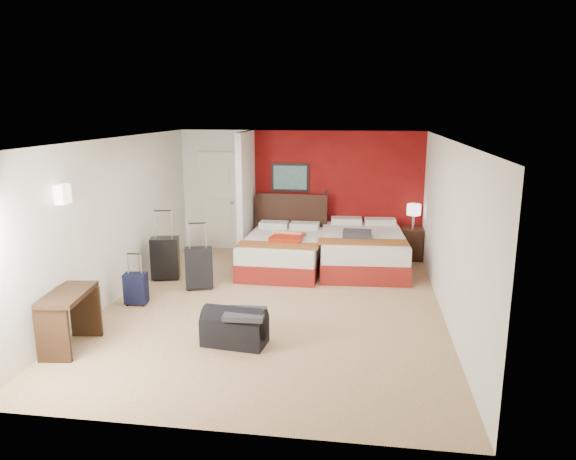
% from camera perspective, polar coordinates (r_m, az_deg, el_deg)
% --- Properties ---
extents(ground, '(6.50, 6.50, 0.00)m').
position_cam_1_polar(ground, '(8.12, -1.53, -8.14)').
color(ground, tan).
rests_on(ground, ground).
extents(room_walls, '(5.02, 6.52, 2.50)m').
position_cam_1_polar(room_walls, '(9.43, -8.55, 2.66)').
color(room_walls, white).
rests_on(room_walls, ground).
extents(red_accent_panel, '(3.50, 0.04, 2.50)m').
position_cam_1_polar(red_accent_panel, '(10.83, 5.25, 4.05)').
color(red_accent_panel, maroon).
rests_on(red_accent_panel, ground).
extents(partition_wall, '(0.12, 1.20, 2.50)m').
position_cam_1_polar(partition_wall, '(10.46, -4.57, 3.75)').
color(partition_wall, silver).
rests_on(partition_wall, ground).
extents(entry_door, '(0.82, 0.06, 2.05)m').
position_cam_1_polar(entry_door, '(11.25, -7.62, 3.16)').
color(entry_door, silver).
rests_on(entry_door, ground).
extents(bed_left, '(1.44, 2.03, 0.60)m').
position_cam_1_polar(bed_left, '(9.80, -0.52, -2.53)').
color(bed_left, white).
rests_on(bed_left, ground).
extents(bed_right, '(1.66, 2.28, 0.66)m').
position_cam_1_polar(bed_right, '(9.95, 8.04, -2.26)').
color(bed_right, white).
rests_on(bed_right, ground).
extents(red_suitcase_open, '(0.65, 0.83, 0.10)m').
position_cam_1_polar(red_suitcase_open, '(9.61, -0.03, -0.71)').
color(red_suitcase_open, '#A8250E').
rests_on(red_suitcase_open, bed_left).
extents(jacket_bundle, '(0.51, 0.41, 0.12)m').
position_cam_1_polar(jacket_bundle, '(9.57, 7.50, -0.46)').
color(jacket_bundle, '#3C3C41').
rests_on(jacket_bundle, bed_right).
extents(nightstand, '(0.49, 0.49, 0.62)m').
position_cam_1_polar(nightstand, '(10.74, 13.28, -1.44)').
color(nightstand, black).
rests_on(nightstand, ground).
extents(table_lamp, '(0.30, 0.30, 0.48)m').
position_cam_1_polar(table_lamp, '(10.61, 13.43, 1.45)').
color(table_lamp, silver).
rests_on(table_lamp, nightstand).
extents(suitcase_black, '(0.54, 0.41, 0.72)m').
position_cam_1_polar(suitcase_black, '(9.45, -13.14, -3.11)').
color(suitcase_black, black).
rests_on(suitcase_black, ground).
extents(suitcase_charcoal, '(0.51, 0.40, 0.66)m').
position_cam_1_polar(suitcase_charcoal, '(8.86, -9.61, -4.23)').
color(suitcase_charcoal, black).
rests_on(suitcase_charcoal, ground).
extents(suitcase_navy, '(0.35, 0.23, 0.47)m').
position_cam_1_polar(suitcase_navy, '(8.39, -16.13, -6.26)').
color(suitcase_navy, black).
rests_on(suitcase_navy, ground).
extents(duffel_bag, '(0.84, 0.51, 0.40)m').
position_cam_1_polar(duffel_bag, '(6.82, -5.80, -10.62)').
color(duffel_bag, black).
rests_on(duffel_bag, ground).
extents(jacket_draped, '(0.51, 0.44, 0.07)m').
position_cam_1_polar(jacket_draped, '(6.66, -4.68, -9.04)').
color(jacket_draped, '#343439').
rests_on(jacket_draped, duffel_bag).
extents(desk, '(0.55, 0.94, 0.74)m').
position_cam_1_polar(desk, '(7.14, -22.55, -9.04)').
color(desk, black).
rests_on(desk, ground).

